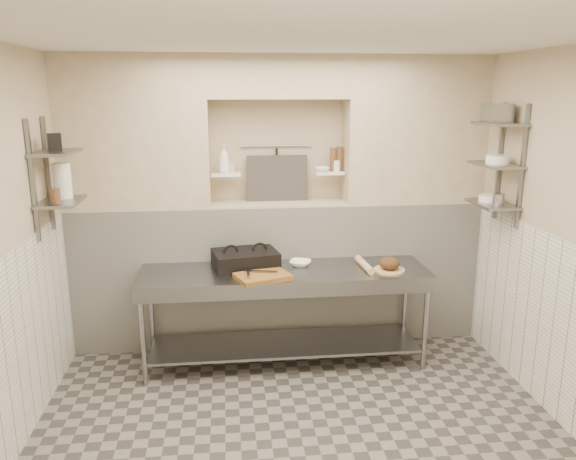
{
  "coord_description": "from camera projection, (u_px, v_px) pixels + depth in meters",
  "views": [
    {
      "loc": [
        -0.5,
        -3.6,
        2.48
      ],
      "look_at": [
        0.0,
        0.9,
        1.35
      ],
      "focal_mm": 35.0,
      "sensor_mm": 36.0,
      "label": 1
    }
  ],
  "objects": [
    {
      "name": "floor",
      "position": [
        301.0,
        443.0,
        4.13
      ],
      "size": [
        4.0,
        3.9,
        0.1
      ],
      "primitive_type": "cube",
      "color": "slate",
      "rests_on": "ground"
    },
    {
      "name": "ceiling",
      "position": [
        304.0,
        28.0,
        3.43
      ],
      "size": [
        4.0,
        3.9,
        0.1
      ],
      "primitive_type": "cube",
      "color": "silver",
      "rests_on": "ground"
    },
    {
      "name": "wall_back",
      "position": [
        276.0,
        199.0,
        5.71
      ],
      "size": [
        4.0,
        0.1,
        2.8
      ],
      "primitive_type": "cube",
      "color": "#C3AD8A",
      "rests_on": "ground"
    },
    {
      "name": "wall_front",
      "position": [
        385.0,
        425.0,
        1.85
      ],
      "size": [
        4.0,
        0.1,
        2.8
      ],
      "primitive_type": "cube",
      "color": "#C3AD8A",
      "rests_on": "ground"
    },
    {
      "name": "backwall_lower",
      "position": [
        279.0,
        272.0,
        5.64
      ],
      "size": [
        4.0,
        0.4,
        1.4
      ],
      "primitive_type": "cube",
      "color": "white",
      "rests_on": "floor"
    },
    {
      "name": "alcove_sill",
      "position": [
        278.0,
        203.0,
        5.47
      ],
      "size": [
        1.3,
        0.4,
        0.02
      ],
      "primitive_type": "cube",
      "color": "#C3AD8A",
      "rests_on": "backwall_lower"
    },
    {
      "name": "backwall_pillar_left",
      "position": [
        135.0,
        133.0,
        5.16
      ],
      "size": [
        1.35,
        0.4,
        1.4
      ],
      "primitive_type": "cube",
      "color": "#C3AD8A",
      "rests_on": "backwall_lower"
    },
    {
      "name": "backwall_pillar_right",
      "position": [
        414.0,
        131.0,
        5.44
      ],
      "size": [
        1.35,
        0.4,
        1.4
      ],
      "primitive_type": "cube",
      "color": "#C3AD8A",
      "rests_on": "backwall_lower"
    },
    {
      "name": "backwall_header",
      "position": [
        278.0,
        77.0,
        5.18
      ],
      "size": [
        1.3,
        0.4,
        0.4
      ],
      "primitive_type": "cube",
      "color": "#C3AD8A",
      "rests_on": "backwall_lower"
    },
    {
      "name": "wainscot_left",
      "position": [
        7.0,
        365.0,
        3.74
      ],
      "size": [
        0.02,
        3.9,
        1.4
      ],
      "primitive_type": "cube",
      "color": "white",
      "rests_on": "floor"
    },
    {
      "name": "wainscot_right",
      "position": [
        567.0,
        337.0,
        4.17
      ],
      "size": [
        0.02,
        3.9,
        1.4
      ],
      "primitive_type": "cube",
      "color": "white",
      "rests_on": "floor"
    },
    {
      "name": "alcove_shelf_left",
      "position": [
        226.0,
        174.0,
        5.35
      ],
      "size": [
        0.28,
        0.16,
        0.02
      ],
      "primitive_type": "cube",
      "color": "white",
      "rests_on": "backwall_lower"
    },
    {
      "name": "alcove_shelf_right",
      "position": [
        329.0,
        173.0,
        5.45
      ],
      "size": [
        0.28,
        0.16,
        0.02
      ],
      "primitive_type": "cube",
      "color": "white",
      "rests_on": "backwall_lower"
    },
    {
      "name": "utensil_rail",
      "position": [
        276.0,
        146.0,
        5.5
      ],
      "size": [
        0.7,
        0.02,
        0.02
      ],
      "primitive_type": "cylinder",
      "rotation": [
        0.0,
        1.57,
        0.0
      ],
      "color": "gray",
      "rests_on": "wall_back"
    },
    {
      "name": "hanging_steel",
      "position": [
        277.0,
        163.0,
        5.52
      ],
      "size": [
        0.02,
        0.02,
        0.3
      ],
      "primitive_type": "cylinder",
      "color": "black",
      "rests_on": "utensil_rail"
    },
    {
      "name": "splash_panel",
      "position": [
        277.0,
        178.0,
        5.51
      ],
      "size": [
        0.6,
        0.08,
        0.45
      ],
      "primitive_type": "cube",
      "rotation": [
        -0.14,
        0.0,
        0.0
      ],
      "color": "#383330",
      "rests_on": "alcove_sill"
    },
    {
      "name": "shelf_rail_left_a",
      "position": [
        48.0,
        174.0,
        4.68
      ],
      "size": [
        0.03,
        0.03,
        0.95
      ],
      "primitive_type": "cube",
      "color": "slate",
      "rests_on": "wall_left"
    },
    {
      "name": "shelf_rail_left_b",
      "position": [
        33.0,
        182.0,
        4.29
      ],
      "size": [
        0.03,
        0.03,
        0.95
      ],
      "primitive_type": "cube",
      "color": "slate",
      "rests_on": "wall_left"
    },
    {
      "name": "wall_shelf_left_lower",
      "position": [
        61.0,
        202.0,
        4.55
      ],
      "size": [
        0.3,
        0.5,
        0.02
      ],
      "primitive_type": "cube",
      "color": "slate",
      "rests_on": "wall_left"
    },
    {
      "name": "wall_shelf_left_upper",
      "position": [
        56.0,
        152.0,
        4.45
      ],
      "size": [
        0.3,
        0.5,
        0.03
      ],
      "primitive_type": "cube",
      "color": "slate",
      "rests_on": "wall_left"
    },
    {
      "name": "shelf_rail_right_a",
      "position": [
        499.0,
        162.0,
        5.09
      ],
      "size": [
        0.03,
        0.03,
        1.05
      ],
      "primitive_type": "cube",
      "color": "slate",
      "rests_on": "wall_right"
    },
    {
      "name": "shelf_rail_right_b",
      "position": [
        522.0,
        167.0,
        4.71
      ],
      "size": [
        0.03,
        0.03,
        1.05
      ],
      "primitive_type": "cube",
      "color": "slate",
      "rests_on": "wall_right"
    },
    {
      "name": "wall_shelf_right_lower",
      "position": [
        492.0,
        204.0,
        4.97
      ],
      "size": [
        0.3,
        0.5,
        0.02
      ],
      "primitive_type": "cube",
      "color": "slate",
      "rests_on": "wall_right"
    },
    {
      "name": "wall_shelf_right_mid",
      "position": [
        496.0,
        165.0,
        4.89
      ],
      "size": [
        0.3,
        0.5,
        0.02
      ],
      "primitive_type": "cube",
      "color": "slate",
      "rests_on": "wall_right"
    },
    {
      "name": "wall_shelf_right_upper",
      "position": [
        499.0,
        124.0,
        4.8
      ],
      "size": [
        0.3,
        0.5,
        0.03
      ],
      "primitive_type": "cube",
      "color": "slate",
      "rests_on": "wall_right"
    },
    {
      "name": "prep_table",
      "position": [
        285.0,
        298.0,
        5.11
      ],
      "size": [
        2.6,
        0.7,
        0.9
      ],
      "color": "gray",
      "rests_on": "floor"
    },
    {
      "name": "panini_press",
      "position": [
        245.0,
        259.0,
        5.13
      ],
      "size": [
        0.64,
        0.51,
        0.15
      ],
      "rotation": [
        0.0,
        0.0,
        0.19
      ],
      "color": "black",
      "rests_on": "prep_table"
    },
    {
      "name": "cutting_board",
      "position": [
        263.0,
        276.0,
        4.83
      ],
      "size": [
        0.53,
        0.45,
        0.04
      ],
      "primitive_type": "cube",
      "rotation": [
        0.0,
        0.0,
        0.35
      ],
      "color": "brown",
      "rests_on": "prep_table"
    },
    {
      "name": "knife_blade",
      "position": [
        261.0,
        271.0,
        4.88
      ],
      "size": [
        0.29,
        0.09,
        0.01
      ],
      "primitive_type": "cube",
      "rotation": [
        0.0,
        0.0,
        -0.19
      ],
      "color": "gray",
      "rests_on": "cutting_board"
    },
    {
      "name": "tongs",
      "position": [
        248.0,
        273.0,
        4.82
      ],
      "size": [
        0.02,
        0.23,
        0.02
      ],
      "primitive_type": "cylinder",
      "rotation": [
        1.57,
        0.0,
        -0.01
      ],
      "color": "gray",
      "rests_on": "cutting_board"
    },
    {
      "name": "mixing_bowl",
      "position": [
        300.0,
        263.0,
        5.19
      ],
      "size": [
        0.25,
        0.25,
        0.05
      ],
      "primitive_type": "imported",
      "rotation": [
        0.0,
        0.0,
        -0.36
      ],
      "color": "white",
      "rests_on": "prep_table"
    },
    {
      "name": "rolling_pin",
      "position": [
        364.0,
        265.0,
        5.12
      ],
      "size": [
        0.09,
        0.43,
        0.06
      ],
      "primitive_type": "cylinder",
      "rotation": [
        1.57,
        0.0,
        0.06
      ],
      "color": "#DDB174",
      "rests_on": "prep_table"
    },
    {
      "name": "bread_board",
      "position": [
        389.0,
        270.0,
        5.05
      ],
      "size": [
        0.28,
        0.28,
        0.02
      ],
      "primitive_type": "cylinder",
      "color": "#DDB174",
      "rests_on": "prep_table"
    },
    {
      "name": "bread_loaf",
      "position": [
        390.0,
        263.0,
        5.03
      ],
      "size": [
        0.19,
        0.19,
        0.11
      ],
      "primitive_type": "ellipsoid",
      "color": "#4C2D19",
      "rests_on": "bread_board"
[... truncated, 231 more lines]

